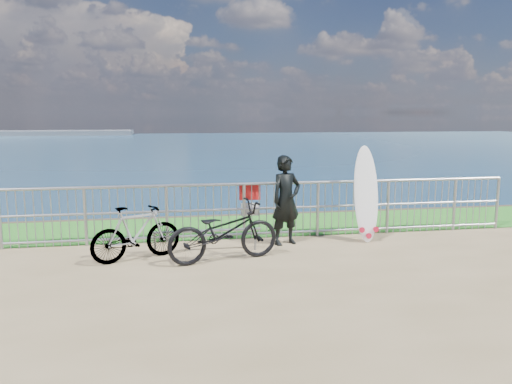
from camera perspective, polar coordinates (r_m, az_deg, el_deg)
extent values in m
plane|color=#237921|center=(11.07, 0.39, -3.81)|extent=(120.00, 120.00, 0.00)
cube|color=brown|center=(12.97, -0.57, -13.50)|extent=(120.00, 0.30, 5.00)
plane|color=navy|center=(98.23, -8.51, 4.61)|extent=(260.00, 260.00, 0.00)
cube|color=#565E68|center=(182.52, -25.04, 6.12)|extent=(70.00, 12.00, 1.50)
cylinder|color=#94979D|center=(9.81, 1.51, 0.99)|extent=(10.00, 0.06, 0.06)
cylinder|color=#94979D|center=(9.89, 1.50, -1.85)|extent=(10.00, 0.05, 0.05)
cylinder|color=#94979D|center=(10.00, 1.49, -4.69)|extent=(10.00, 0.05, 0.05)
cylinder|color=#94979D|center=(10.21, -27.25, -2.83)|extent=(0.06, 0.06, 1.10)
cylinder|color=#94979D|center=(9.86, -18.91, -2.71)|extent=(0.06, 0.06, 1.10)
cylinder|color=#94979D|center=(9.72, -10.15, -2.51)|extent=(0.06, 0.06, 1.10)
cylinder|color=#94979D|center=(9.82, -1.36, -2.26)|extent=(0.06, 0.06, 1.10)
cylinder|color=#94979D|center=(10.14, 7.06, -1.96)|extent=(0.06, 0.06, 1.10)
cylinder|color=#94979D|center=(10.66, 14.81, -1.65)|extent=(0.06, 0.06, 1.10)
cylinder|color=#94979D|center=(11.36, 21.72, -1.35)|extent=(0.06, 0.06, 1.10)
cylinder|color=#94979D|center=(11.91, 25.84, -1.16)|extent=(0.06, 0.06, 1.10)
cube|color=red|center=(9.83, -0.71, -0.05)|extent=(0.42, 0.02, 0.30)
cube|color=white|center=(9.83, -0.71, -0.06)|extent=(0.38, 0.01, 0.08)
cube|color=white|center=(9.89, -0.71, -2.00)|extent=(0.36, 0.02, 0.26)
imported|color=black|center=(9.40, 3.45, -0.95)|extent=(0.72, 0.60, 1.69)
ellipsoid|color=white|center=(9.87, 12.46, -0.17)|extent=(0.49, 0.44, 1.86)
cone|color=red|center=(9.83, 11.82, -4.15)|extent=(0.11, 0.20, 0.11)
cone|color=red|center=(9.94, 13.35, -4.06)|extent=(0.11, 0.20, 0.11)
cone|color=red|center=(9.91, 12.57, -4.79)|extent=(0.11, 0.20, 0.11)
imported|color=black|center=(8.39, -3.74, -4.54)|extent=(2.03, 1.12, 1.01)
imported|color=black|center=(8.67, -13.53, -4.58)|extent=(1.61, 1.02, 0.94)
cylinder|color=#94979D|center=(8.98, -5.78, -4.43)|extent=(2.00, 0.05, 0.05)
cylinder|color=#94979D|center=(9.02, -11.50, -5.79)|extent=(0.04, 0.04, 0.39)
cylinder|color=#94979D|center=(9.13, -0.09, -5.42)|extent=(0.04, 0.04, 0.39)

